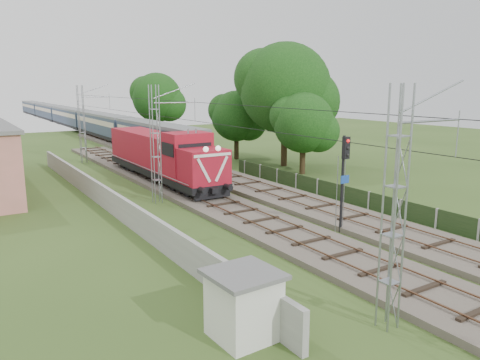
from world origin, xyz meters
TOP-DOWN VIEW (x-y plane):
  - ground at (0.00, 0.00)m, footprint 140.00×140.00m
  - track_main at (0.00, 7.00)m, footprint 4.20×70.00m
  - track_side at (5.00, 20.00)m, footprint 4.20×80.00m
  - catenary at (-2.95, 12.00)m, footprint 3.31×70.00m
  - boundary_wall at (-6.50, 12.00)m, footprint 0.25×40.00m
  - fence at (8.00, 3.00)m, footprint 0.12×32.00m
  - locomotive at (0.00, 18.17)m, footprint 3.10×17.72m
  - coach_rake at (5.00, 74.00)m, footprint 2.82×105.39m
  - signal_post at (2.97, 0.29)m, footprint 0.59×0.46m
  - relay_hut at (-7.40, -6.00)m, footprint 2.23×2.23m
  - tree_a at (12.47, 15.11)m, footprint 5.70×5.43m
  - tree_b at (13.79, 19.55)m, footprint 9.36×8.92m
  - tree_c at (12.05, 25.93)m, footprint 5.75×5.47m
  - tree_d at (12.15, 48.58)m, footprint 7.61×7.25m

SIDE VIEW (x-z plane):
  - ground at x=0.00m, z-range 0.00..0.00m
  - track_main at x=0.00m, z-range -0.04..0.41m
  - track_side at x=5.00m, z-range -0.04..0.41m
  - fence at x=8.00m, z-range 0.00..1.20m
  - boundary_wall at x=-6.50m, z-range 0.00..1.50m
  - relay_hut at x=-7.40m, z-range 0.01..2.22m
  - locomotive at x=0.00m, z-range 0.05..4.55m
  - coach_rake at x=5.00m, z-range 0.74..4.00m
  - signal_post at x=2.97m, z-range 1.00..6.34m
  - catenary at x=-2.95m, z-range 0.05..8.05m
  - tree_a at x=12.47m, z-range 0.91..8.30m
  - tree_c at x=12.05m, z-range 0.92..8.37m
  - tree_d at x=12.15m, z-range 1.22..11.09m
  - tree_b at x=13.79m, z-range 1.51..13.65m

